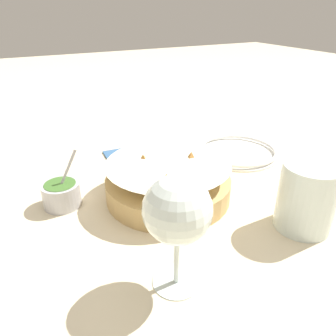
{
  "coord_description": "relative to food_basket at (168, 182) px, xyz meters",
  "views": [
    {
      "loc": [
        -0.23,
        -0.51,
        0.34
      ],
      "look_at": [
        0.02,
        -0.03,
        0.06
      ],
      "focal_mm": 35.0,
      "sensor_mm": 36.0,
      "label": 1
    }
  ],
  "objects": [
    {
      "name": "napkin",
      "position": [
        0.01,
        0.22,
        -0.03
      ],
      "size": [
        0.12,
        0.08,
        0.01
      ],
      "color": "#38608E",
      "rests_on": "ground_plane"
    },
    {
      "name": "food_basket",
      "position": [
        0.0,
        0.0,
        0.0
      ],
      "size": [
        0.24,
        0.24,
        0.08
      ],
      "color": "tan",
      "rests_on": "ground_plane"
    },
    {
      "name": "beer_mug",
      "position": [
        0.16,
        -0.19,
        0.02
      ],
      "size": [
        0.13,
        0.09,
        0.11
      ],
      "color": "silver",
      "rests_on": "ground_plane"
    },
    {
      "name": "sauce_cup",
      "position": [
        -0.19,
        0.06,
        -0.01
      ],
      "size": [
        0.07,
        0.07,
        0.11
      ],
      "color": "#B7B7BC",
      "rests_on": "ground_plane"
    },
    {
      "name": "ground_plane",
      "position": [
        -0.02,
        0.03,
        -0.03
      ],
      "size": [
        4.0,
        4.0,
        0.0
      ],
      "primitive_type": "plane",
      "color": "beige"
    },
    {
      "name": "side_plate",
      "position": [
        0.24,
        0.1,
        -0.02
      ],
      "size": [
        0.2,
        0.2,
        0.01
      ],
      "color": "white",
      "rests_on": "ground_plane"
    },
    {
      "name": "wine_glass",
      "position": [
        -0.09,
        -0.2,
        0.08
      ],
      "size": [
        0.08,
        0.08,
        0.16
      ],
      "color": "silver",
      "rests_on": "ground_plane"
    }
  ]
}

